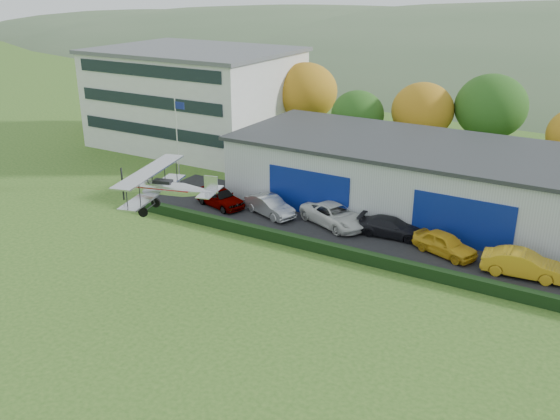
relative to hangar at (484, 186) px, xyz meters
The scene contains 15 objects.
ground 28.55m from the hangar, 100.13° to the right, with size 300.00×300.00×0.00m, color #315A1C.
apron 7.72m from the hangar, 105.99° to the right, with size 48.00×9.00×0.05m, color black.
hedge 12.16m from the hangar, 99.64° to the right, with size 46.00×0.60×0.80m, color black.
hangar is the anchor object (origin of this frame).
office_block 33.84m from the hangar, 167.99° to the left, with size 20.60×15.60×10.40m.
flagpole 25.68m from the hangar, 166.49° to the right, with size 1.05×0.10×8.00m.
tree_belt 13.63m from the hangar, 108.16° to the left, with size 75.70×13.22×10.12m.
distant_hills 113.51m from the hangar, 94.79° to the left, with size 430.00×196.00×56.00m.
car_0 20.76m from the hangar, 156.72° to the right, with size 1.91×4.75×1.62m, color gray.
car_1 16.52m from the hangar, 151.77° to the right, with size 1.63×4.67×1.54m, color silver.
car_2 11.73m from the hangar, 142.67° to the right, with size 2.64×5.73×1.59m, color silver.
car_3 8.53m from the hangar, 124.83° to the right, with size 1.95×4.80×1.39m, color black.
car_4 8.12m from the hangar, 93.87° to the right, with size 1.82×4.52×1.54m, color gold.
car_5 9.85m from the hangar, 61.72° to the right, with size 1.73×4.97×1.64m, color gold.
biplane 25.49m from the hangar, 120.33° to the right, with size 5.83×6.61×2.47m.
Camera 1 is at (13.75, -17.53, 17.72)m, focal length 38.78 mm.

